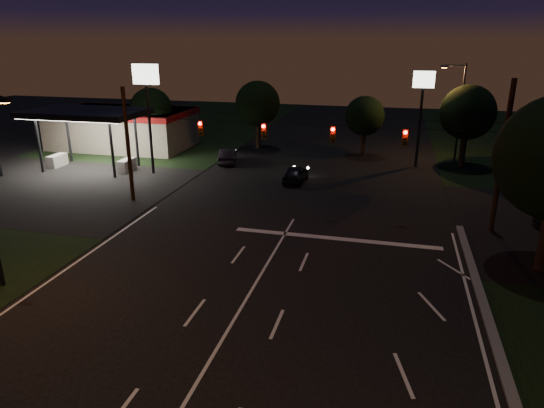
% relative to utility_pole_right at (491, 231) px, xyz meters
% --- Properties ---
extents(ground, '(140.00, 140.00, 0.00)m').
position_rel_utility_pole_right_xyz_m(ground, '(-12.00, -15.00, 0.00)').
color(ground, black).
rests_on(ground, ground).
extents(cross_street_left, '(20.00, 16.00, 0.02)m').
position_rel_utility_pole_right_xyz_m(cross_street_left, '(-32.00, 1.00, 0.00)').
color(cross_street_left, black).
rests_on(cross_street_left, ground).
extents(stop_bar, '(12.00, 0.50, 0.01)m').
position_rel_utility_pole_right_xyz_m(stop_bar, '(-9.00, -3.50, 0.01)').
color(stop_bar, silver).
rests_on(stop_bar, ground).
extents(utility_pole_right, '(0.30, 0.30, 9.00)m').
position_rel_utility_pole_right_xyz_m(utility_pole_right, '(0.00, 0.00, 0.00)').
color(utility_pole_right, black).
rests_on(utility_pole_right, ground).
extents(utility_pole_left, '(0.28, 0.28, 8.00)m').
position_rel_utility_pole_right_xyz_m(utility_pole_left, '(-24.00, 0.00, 0.00)').
color(utility_pole_left, black).
rests_on(utility_pole_left, ground).
extents(signal_span, '(24.00, 0.40, 1.56)m').
position_rel_utility_pole_right_xyz_m(signal_span, '(-12.00, -0.04, 5.50)').
color(signal_span, black).
rests_on(signal_span, ground).
extents(gas_station, '(14.20, 16.10, 5.25)m').
position_rel_utility_pole_right_xyz_m(gas_station, '(-33.86, 15.39, 2.38)').
color(gas_station, gray).
rests_on(gas_station, ground).
extents(pole_sign_left_near, '(2.20, 0.30, 9.10)m').
position_rel_utility_pole_right_xyz_m(pole_sign_left_near, '(-26.00, 7.00, 6.98)').
color(pole_sign_left_near, black).
rests_on(pole_sign_left_near, ground).
extents(pole_sign_right, '(1.80, 0.30, 8.40)m').
position_rel_utility_pole_right_xyz_m(pole_sign_right, '(-4.00, 15.00, 6.24)').
color(pole_sign_right, black).
rests_on(pole_sign_right, ground).
extents(street_light_right_far, '(2.20, 0.35, 9.00)m').
position_rel_utility_pole_right_xyz_m(street_light_right_far, '(-0.76, 17.00, 5.24)').
color(street_light_right_far, black).
rests_on(street_light_right_far, ground).
extents(tree_far_a, '(4.20, 4.20, 6.42)m').
position_rel_utility_pole_right_xyz_m(tree_far_a, '(-29.98, 15.12, 4.26)').
color(tree_far_a, black).
rests_on(tree_far_a, ground).
extents(tree_far_b, '(4.60, 4.60, 6.98)m').
position_rel_utility_pole_right_xyz_m(tree_far_b, '(-19.98, 19.13, 4.61)').
color(tree_far_b, black).
rests_on(tree_far_b, ground).
extents(tree_far_c, '(3.80, 3.80, 5.86)m').
position_rel_utility_pole_right_xyz_m(tree_far_c, '(-8.98, 18.10, 3.90)').
color(tree_far_c, black).
rests_on(tree_far_c, ground).
extents(tree_far_d, '(4.80, 4.80, 7.30)m').
position_rel_utility_pole_right_xyz_m(tree_far_d, '(0.02, 16.13, 4.83)').
color(tree_far_d, black).
rests_on(tree_far_d, ground).
extents(car_oncoming_a, '(1.69, 3.96, 1.33)m').
position_rel_utility_pole_right_xyz_m(car_oncoming_a, '(-13.60, 7.50, 0.67)').
color(car_oncoming_a, black).
rests_on(car_oncoming_a, ground).
extents(car_oncoming_b, '(2.39, 4.30, 1.34)m').
position_rel_utility_pole_right_xyz_m(car_oncoming_b, '(-21.00, 12.11, 0.67)').
color(car_oncoming_b, black).
rests_on(car_oncoming_b, ground).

